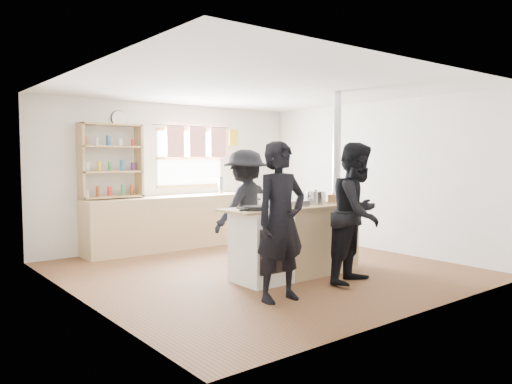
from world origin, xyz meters
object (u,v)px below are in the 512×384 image
at_px(cooking_island, 296,241).
at_px(person_near_right, 357,213).
at_px(flue_heater, 336,220).
at_px(thermos, 221,186).
at_px(skillet_greens, 255,208).
at_px(person_near_left, 281,221).
at_px(roast_tray, 294,203).
at_px(stockpot_counter, 316,198).
at_px(stockpot_stove, 267,201).
at_px(bread_board, 335,199).
at_px(person_far, 246,208).

relative_size(cooking_island, person_near_right, 1.13).
distance_m(cooking_island, flue_heater, 0.91).
relative_size(thermos, skillet_greens, 0.75).
bearing_deg(flue_heater, person_near_left, -154.66).
xyz_separation_m(roast_tray, stockpot_counter, (0.38, -0.01, 0.05)).
height_order(cooking_island, person_near_left, person_near_left).
bearing_deg(stockpot_stove, stockpot_counter, -6.73).
xyz_separation_m(cooking_island, roast_tray, (-0.04, -0.01, 0.51)).
bearing_deg(stockpot_stove, bread_board, -6.03).
height_order(bread_board, flue_heater, flue_heater).
relative_size(roast_tray, person_near_left, 0.21).
relative_size(thermos, cooking_island, 0.14).
height_order(thermos, roast_tray, thermos).
bearing_deg(person_near_right, person_near_left, 164.01).
relative_size(cooking_island, person_near_left, 1.13).
distance_m(bread_board, person_near_left, 1.75).
relative_size(stockpot_stove, stockpot_counter, 0.89).
distance_m(thermos, person_near_left, 3.86).
xyz_separation_m(cooking_island, stockpot_stove, (-0.45, 0.07, 0.55)).
bearing_deg(flue_heater, thermos, 94.33).
distance_m(roast_tray, person_near_right, 0.84).
height_order(skillet_greens, stockpot_stove, stockpot_stove).
bearing_deg(skillet_greens, flue_heater, 7.35).
distance_m(stockpot_counter, person_far, 1.06).
xyz_separation_m(stockpot_counter, person_near_right, (0.00, -0.72, -0.15)).
xyz_separation_m(cooking_island, person_near_left, (-0.92, -0.74, 0.40)).
height_order(roast_tray, bread_board, bread_board).
xyz_separation_m(cooking_island, skillet_greens, (-0.77, -0.10, 0.49)).
distance_m(bread_board, flue_heater, 0.41).
distance_m(flue_heater, person_far, 1.32).
bearing_deg(cooking_island, bread_board, -4.04).
height_order(thermos, cooking_island, thermos).
bearing_deg(thermos, person_near_left, -114.46).
bearing_deg(person_far, stockpot_counter, 109.92).
bearing_deg(stockpot_counter, bread_board, -4.42).
xyz_separation_m(stockpot_counter, person_near_left, (-1.25, -0.72, -0.15)).
bearing_deg(skillet_greens, stockpot_counter, 4.19).
xyz_separation_m(bread_board, flue_heater, (0.20, 0.16, -0.32)).
bearing_deg(person_far, bread_board, 123.20).
xyz_separation_m(bread_board, person_near_left, (-1.60, -0.69, -0.11)).
distance_m(roast_tray, person_far, 0.92).
bearing_deg(person_near_left, thermos, 68.43).
bearing_deg(person_near_right, thermos, 68.66).
distance_m(flue_heater, person_near_left, 2.00).
bearing_deg(person_near_right, cooking_island, 98.87).
distance_m(thermos, stockpot_counter, 2.81).
bearing_deg(person_near_left, stockpot_stove, 63.04).
distance_m(thermos, flue_heater, 2.69).
relative_size(cooking_island, roast_tray, 5.38).
bearing_deg(cooking_island, person_far, 100.20).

